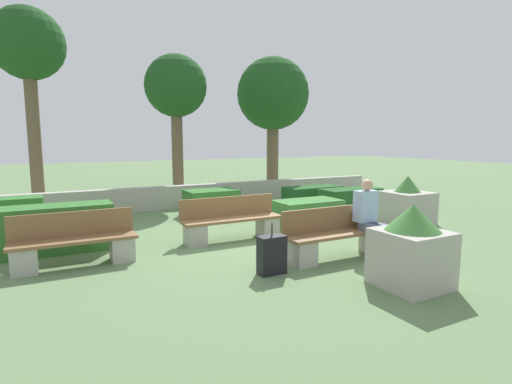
# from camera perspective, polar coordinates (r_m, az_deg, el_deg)

# --- Properties ---
(ground_plane) EXTENTS (60.00, 60.00, 0.00)m
(ground_plane) POSITION_cam_1_polar(r_m,az_deg,el_deg) (7.99, 0.46, -6.92)
(ground_plane) COLOR #607F51
(perimeter_wall) EXTENTS (13.27, 0.30, 0.65)m
(perimeter_wall) POSITION_cam_1_polar(r_m,az_deg,el_deg) (11.96, -9.72, -0.57)
(perimeter_wall) COLOR #ADA89E
(perimeter_wall) RESTS_ON ground_plane
(bench_front) EXTENTS (2.01, 0.48, 0.84)m
(bench_front) POSITION_cam_1_polar(r_m,az_deg,el_deg) (6.94, 11.68, -6.50)
(bench_front) COLOR brown
(bench_front) RESTS_ON ground_plane
(bench_left_side) EXTENTS (2.04, 0.48, 0.84)m
(bench_left_side) POSITION_cam_1_polar(r_m,az_deg,el_deg) (7.99, -3.45, -4.48)
(bench_left_side) COLOR brown
(bench_left_side) RESTS_ON ground_plane
(bench_right_side) EXTENTS (1.87, 0.48, 0.84)m
(bench_right_side) POSITION_cam_1_polar(r_m,az_deg,el_deg) (6.98, -24.44, -7.01)
(bench_right_side) COLOR brown
(bench_right_side) RESTS_ON ground_plane
(person_seated_man) EXTENTS (0.38, 0.64, 1.31)m
(person_seated_man) POSITION_cam_1_polar(r_m,az_deg,el_deg) (7.13, 16.03, -3.08)
(person_seated_man) COLOR #515B70
(person_seated_man) RESTS_ON ground_plane
(hedge_block_near_left) EXTENTS (1.16, 0.61, 0.79)m
(hedge_block_near_left) POSITION_cam_1_polar(r_m,az_deg,el_deg) (9.80, -31.40, -2.99)
(hedge_block_near_left) COLOR #33702D
(hedge_block_near_left) RESTS_ON ground_plane
(hedge_block_near_right) EXTENTS (1.71, 0.76, 0.65)m
(hedge_block_near_right) POSITION_cam_1_polar(r_m,az_deg,el_deg) (11.31, 13.31, -1.14)
(hedge_block_near_right) COLOR #235623
(hedge_block_near_right) RESTS_ON ground_plane
(hedge_block_mid_left) EXTENTS (2.08, 0.68, 0.84)m
(hedge_block_mid_left) POSITION_cam_1_polar(r_m,az_deg,el_deg) (7.95, -27.35, -4.75)
(hedge_block_mid_left) COLOR #33702D
(hedge_block_mid_left) RESTS_ON ground_plane
(hedge_block_mid_right) EXTENTS (1.70, 0.74, 0.62)m
(hedge_block_mid_right) POSITION_cam_1_polar(r_m,az_deg,el_deg) (11.80, 8.07, -0.71)
(hedge_block_mid_right) COLOR #235623
(hedge_block_mid_right) RESTS_ON ground_plane
(hedge_block_far_left) EXTENTS (1.54, 0.85, 0.60)m
(hedge_block_far_left) POSITION_cam_1_polar(r_m,az_deg,el_deg) (9.35, 7.38, -2.97)
(hedge_block_far_left) COLOR #3D7A38
(hedge_block_far_left) RESTS_ON ground_plane
(hedge_block_far_right) EXTENTS (1.33, 0.87, 0.67)m
(hedge_block_far_right) POSITION_cam_1_polar(r_m,az_deg,el_deg) (10.61, -6.40, -1.48)
(hedge_block_far_right) COLOR #33702D
(hedge_block_far_right) RESTS_ON ground_plane
(planter_corner_left) EXTENTS (0.99, 0.99, 1.14)m
(planter_corner_left) POSITION_cam_1_polar(r_m,az_deg,el_deg) (10.14, 20.73, -1.60)
(planter_corner_left) COLOR #ADA89E
(planter_corner_left) RESTS_ON ground_plane
(planter_corner_right) EXTENTS (0.86, 0.86, 1.14)m
(planter_corner_right) POSITION_cam_1_polar(r_m,az_deg,el_deg) (5.84, 21.33, -7.51)
(planter_corner_right) COLOR #ADA89E
(planter_corner_right) RESTS_ON ground_plane
(suitcase) EXTENTS (0.41, 0.22, 0.78)m
(suitcase) POSITION_cam_1_polar(r_m,az_deg,el_deg) (6.02, 2.27, -8.96)
(suitcase) COLOR black
(suitcase) RESTS_ON ground_plane
(tree_leftmost) EXTENTS (1.94, 1.94, 5.53)m
(tree_leftmost) POSITION_cam_1_polar(r_m,az_deg,el_deg) (13.00, -29.80, 17.27)
(tree_leftmost) COLOR brown
(tree_leftmost) RESTS_ON ground_plane
(tree_center_left) EXTENTS (1.97, 1.97, 4.67)m
(tree_center_left) POSITION_cam_1_polar(r_m,az_deg,el_deg) (13.36, -11.38, 14.21)
(tree_center_left) COLOR brown
(tree_center_left) RESTS_ON ground_plane
(tree_center_right) EXTENTS (2.64, 2.64, 4.96)m
(tree_center_right) POSITION_cam_1_polar(r_m,az_deg,el_deg) (15.07, 2.43, 13.62)
(tree_center_right) COLOR brown
(tree_center_right) RESTS_ON ground_plane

